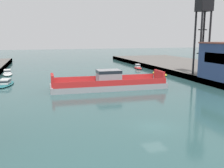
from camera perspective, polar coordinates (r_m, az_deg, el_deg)
ground_plane at (r=30.01m, az=9.70°, el=-9.54°), size 400.00×400.00×0.00m
chain_ferry at (r=50.87m, az=-0.75°, el=0.23°), size 23.32×7.21×3.81m
moored_boat_near_left at (r=58.90m, az=-22.92°, el=0.21°), size 3.88×8.68×1.43m
moored_boat_near_right at (r=83.74m, az=5.88°, el=3.83°), size 2.34×6.06×1.51m
moored_boat_mid_left at (r=75.38m, az=-22.56°, el=2.33°), size 3.07×7.32×1.47m
moored_boat_mid_right at (r=71.18m, az=10.70°, el=2.32°), size 3.76×8.41×1.07m
crane_tower at (r=63.06m, az=20.01°, el=14.61°), size 2.99×2.99×18.19m
bollard_right_far at (r=57.20m, az=22.35°, el=1.26°), size 0.32×0.32×0.71m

